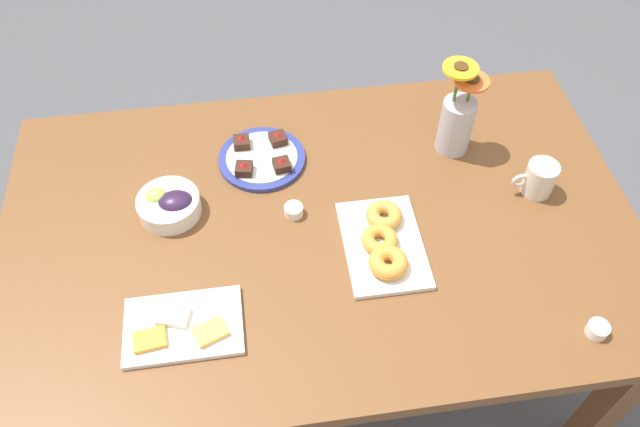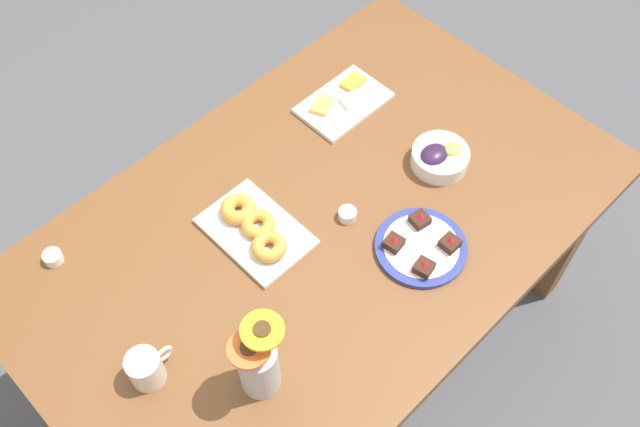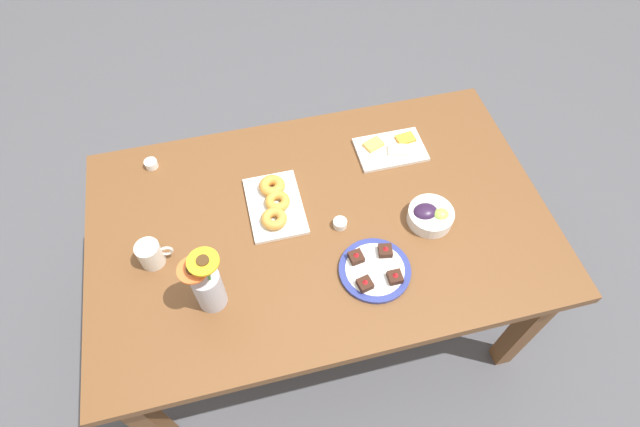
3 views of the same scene
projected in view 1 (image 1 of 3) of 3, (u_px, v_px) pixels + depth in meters
ground_plane at (320, 356)px, 2.14m from camera, size 6.00×6.00×0.00m
dining_table at (320, 243)px, 1.63m from camera, size 1.60×1.00×0.74m
coffee_mug at (539, 178)px, 1.60m from camera, size 0.11×0.08×0.09m
grape_bowl at (170, 204)px, 1.56m from camera, size 0.16×0.16×0.07m
cheese_platter at (182, 327)px, 1.37m from camera, size 0.26×0.17×0.03m
croissant_platter at (384, 242)px, 1.50m from camera, size 0.19×0.28×0.05m
jam_cup_honey at (294, 210)px, 1.57m from camera, size 0.05×0.05×0.03m
jam_cup_berry at (598, 329)px, 1.36m from camera, size 0.05×0.05×0.03m
dessert_plate at (262, 158)px, 1.69m from camera, size 0.24×0.24×0.05m
flower_vase at (457, 121)px, 1.66m from camera, size 0.13×0.10×0.27m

